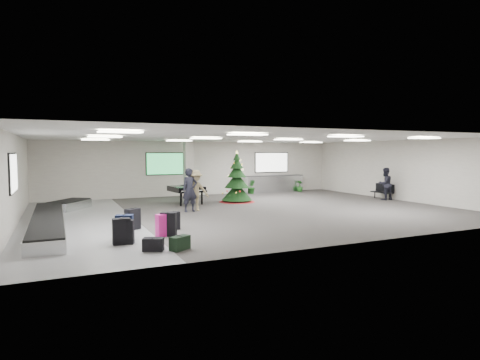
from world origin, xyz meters
name	(u,v)px	position (x,y,z in m)	size (l,w,h in m)	color
ground	(249,210)	(0.00, 0.00, 0.00)	(18.00, 18.00, 0.00)	#393634
room_envelope	(235,157)	(-0.38, 0.67, 2.33)	(18.02, 14.02, 3.21)	#B7AFA7
baggage_carousel	(53,218)	(-7.84, -0.08, 0.21)	(2.28, 9.71, 0.43)	silver
service_counter	(274,184)	(5.00, 6.65, 0.55)	(4.05, 0.65, 1.08)	silver
suitcase_0	(121,231)	(-6.08, -4.41, 0.37)	(0.47, 0.26, 0.75)	black
suitcase_1	(168,224)	(-4.60, -3.84, 0.36)	(0.53, 0.45, 0.75)	black
pink_suitcase	(163,225)	(-4.76, -3.83, 0.34)	(0.49, 0.36, 0.71)	#DD1C8C
suitcase_3	(174,221)	(-4.18, -2.91, 0.30)	(0.41, 0.24, 0.62)	black
navy_suitcase	(124,228)	(-5.92, -3.92, 0.38)	(0.55, 0.43, 0.77)	black
suitcase_5	(125,232)	(-5.97, -4.41, 0.34)	(0.51, 0.39, 0.70)	black
green_duffel	(180,243)	(-4.78, -5.69, 0.18)	(0.61, 0.52, 0.39)	black
suitcase_8	(133,219)	(-5.43, -2.37, 0.35)	(0.55, 0.48, 0.73)	black
black_duffel	(153,244)	(-5.44, -5.52, 0.17)	(0.60, 0.49, 0.36)	black
christmas_tree	(237,184)	(0.75, 2.98, 0.91)	(1.87, 1.87, 2.67)	maroon
grand_piano	(187,189)	(-1.86, 3.25, 0.74)	(1.58, 1.95, 1.04)	black
bench	(383,190)	(8.59, 0.82, 0.47)	(0.47, 1.33, 0.84)	black
traveler_a	(190,190)	(-2.49, 0.71, 0.94)	(0.68, 0.45, 1.88)	black
traveler_b	(195,190)	(-2.19, 0.86, 0.90)	(1.16, 0.67, 1.80)	#857552
traveler_bench	(385,184)	(8.31, 0.41, 0.87)	(0.84, 0.66, 1.74)	black
potted_plant_left	(252,187)	(3.24, 6.23, 0.42)	(0.47, 0.38, 0.85)	#164517
potted_plant_right	(300,186)	(6.62, 6.11, 0.37)	(0.42, 0.42, 0.74)	#164517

